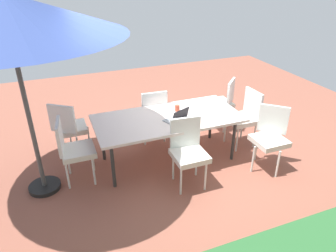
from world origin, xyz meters
The scene contains 12 objects.
ground_plane centered at (0.00, 0.00, -0.01)m, with size 10.00×10.00×0.02m, color #935442.
dining_table centered at (0.00, 0.00, 0.72)m, with size 2.24×1.06×0.77m.
patio_umbrella centered at (1.91, 0.06, 2.36)m, with size 2.66×2.66×2.60m.
chair_southeast centered at (1.43, -0.67, 0.55)m, with size 0.58×0.58×0.98m.
chair_south centered at (0.02, -0.68, 0.55)m, with size 0.46×0.47×0.98m.
chair_west centered at (-1.40, 0.01, 0.55)m, with size 0.47×0.46×0.98m.
chair_southwest centered at (-1.36, -0.68, 0.55)m, with size 0.59×0.59×0.98m.
chair_north centered at (-0.04, 0.66, 0.55)m, with size 0.47×0.48×0.98m.
chair_northwest centered at (-1.37, 0.74, 0.55)m, with size 0.59×0.59×0.98m.
chair_east centered at (1.45, 0.02, 0.55)m, with size 0.48×0.47×0.98m.
laptop centered at (-0.08, 0.17, 0.81)m, with size 0.39×0.35×0.21m.
cup centered at (-0.22, -0.16, 0.81)m, with size 0.08×0.08×0.10m, color #CC4C33.
Camera 1 is at (1.56, 3.99, 2.86)m, focal length 33.30 mm.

